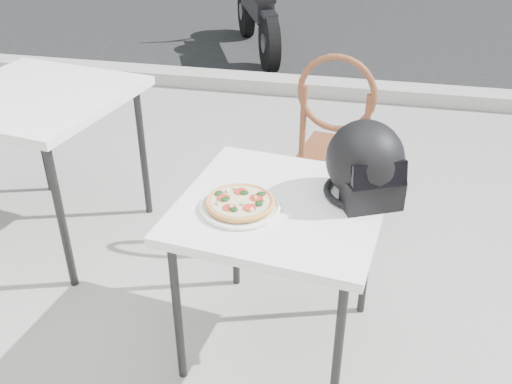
% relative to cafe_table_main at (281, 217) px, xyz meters
% --- Properties ---
extents(ground, '(80.00, 80.00, 0.00)m').
position_rel_cafe_table_main_xyz_m(ground, '(-0.15, 0.07, -0.66)').
color(ground, gray).
rests_on(ground, ground).
extents(curb, '(30.00, 0.25, 0.12)m').
position_rel_cafe_table_main_xyz_m(curb, '(-0.15, 3.07, -0.60)').
color(curb, '#A3A199').
rests_on(curb, ground).
extents(cafe_table_main, '(0.85, 0.85, 0.72)m').
position_rel_cafe_table_main_xyz_m(cafe_table_main, '(0.00, 0.00, 0.00)').
color(cafe_table_main, white).
rests_on(cafe_table_main, ground).
extents(plate, '(0.40, 0.40, 0.02)m').
position_rel_cafe_table_main_xyz_m(plate, '(-0.14, -0.08, 0.07)').
color(plate, white).
rests_on(plate, cafe_table_main).
extents(pizza, '(0.33, 0.33, 0.03)m').
position_rel_cafe_table_main_xyz_m(pizza, '(-0.14, -0.08, 0.09)').
color(pizza, '#DF9C51').
rests_on(pizza, plate).
extents(helmet, '(0.40, 0.40, 0.30)m').
position_rel_cafe_table_main_xyz_m(helmet, '(0.30, 0.11, 0.20)').
color(helmet, black).
rests_on(helmet, cafe_table_main).
extents(cafe_chair_main, '(0.47, 0.47, 1.06)m').
position_rel_cafe_table_main_xyz_m(cafe_chair_main, '(0.14, 0.91, -0.07)').
color(cafe_chair_main, brown).
rests_on(cafe_chair_main, ground).
extents(cafe_table_side, '(1.01, 1.01, 0.84)m').
position_rel_cafe_table_main_xyz_m(cafe_table_side, '(-1.36, 0.59, 0.10)').
color(cafe_table_side, white).
rests_on(cafe_table_side, ground).
extents(motorcycle, '(0.83, 1.78, 0.94)m').
position_rel_cafe_table_main_xyz_m(motorcycle, '(-0.98, 4.19, -0.24)').
color(motorcycle, black).
rests_on(motorcycle, street_asphalt).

